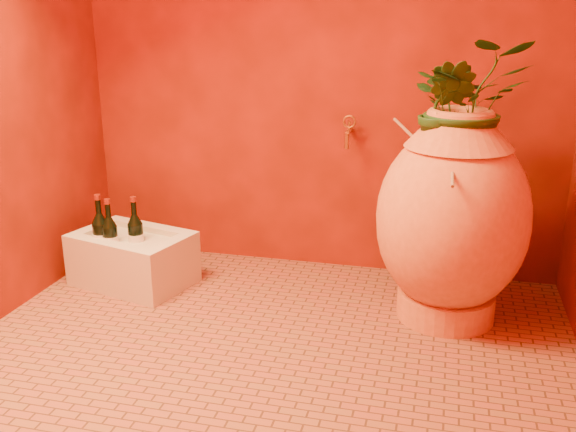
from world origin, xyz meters
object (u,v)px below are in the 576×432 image
(amphora, at_px, (452,218))
(wine_bottle_c, at_px, (101,236))
(wall_tap, at_px, (349,130))
(wine_bottle_a, at_px, (110,239))
(wine_bottle_b, at_px, (136,237))
(stone_basin, at_px, (133,260))

(amphora, distance_m, wine_bottle_c, 1.70)
(wall_tap, bearing_deg, wine_bottle_a, -155.76)
(wine_bottle_b, xyz_separation_m, wine_bottle_c, (-0.16, -0.05, 0.00))
(wine_bottle_b, bearing_deg, stone_basin, 152.70)
(amphora, bearing_deg, wine_bottle_c, -177.84)
(wine_bottle_a, bearing_deg, wine_bottle_c, 171.71)
(wine_bottle_b, height_order, wine_bottle_c, wine_bottle_c)
(stone_basin, bearing_deg, wine_bottle_b, -27.30)
(amphora, xyz_separation_m, wine_bottle_c, (-1.68, -0.06, -0.21))
(stone_basin, xyz_separation_m, wine_bottle_a, (-0.07, -0.07, 0.13))
(amphora, relative_size, wine_bottle_c, 2.83)
(amphora, xyz_separation_m, stone_basin, (-1.55, 0.00, -0.34))
(wine_bottle_b, distance_m, wall_tap, 1.19)
(wine_bottle_c, relative_size, wall_tap, 2.11)
(amphora, bearing_deg, stone_basin, 179.88)
(amphora, xyz_separation_m, wall_tap, (-0.53, 0.42, 0.29))
(wine_bottle_a, distance_m, wall_tap, 1.30)
(wine_bottle_a, distance_m, wine_bottle_b, 0.12)
(amphora, relative_size, wine_bottle_b, 2.95)
(wine_bottle_a, height_order, wine_bottle_c, wine_bottle_c)
(amphora, height_order, wall_tap, amphora)
(stone_basin, height_order, wine_bottle_c, wine_bottle_c)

